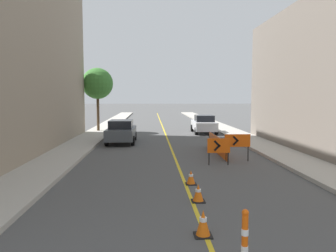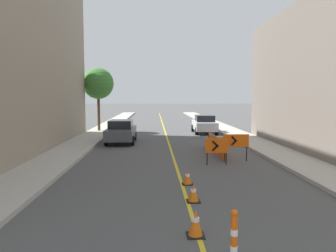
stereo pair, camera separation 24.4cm
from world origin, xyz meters
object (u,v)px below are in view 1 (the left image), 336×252
(traffic_cone_third, at_px, (203,223))
(traffic_cone_fourth, at_px, (198,193))
(street_tree_left_near, at_px, (98,84))
(arrow_barricade_secondary, at_px, (237,142))
(parked_car_curb_mid, at_px, (204,124))
(arrow_barricade_primary, at_px, (219,147))
(traffic_cone_fifth, at_px, (191,177))
(parked_car_curb_near, at_px, (121,131))
(delineator_post_front, at_px, (245,249))

(traffic_cone_third, xyz_separation_m, traffic_cone_fourth, (0.25, 2.46, -0.04))
(traffic_cone_fourth, relative_size, street_tree_left_near, 0.10)
(arrow_barricade_secondary, relative_size, parked_car_curb_mid, 0.31)
(traffic_cone_third, bearing_deg, arrow_barricade_primary, 75.72)
(traffic_cone_fourth, bearing_deg, street_tree_left_near, 107.17)
(traffic_cone_fifth, height_order, parked_car_curb_near, parked_car_curb_near)
(delineator_post_front, relative_size, arrow_barricade_primary, 1.00)
(traffic_cone_fourth, xyz_separation_m, traffic_cone_fifth, (0.02, 1.97, -0.01))
(traffic_cone_third, height_order, traffic_cone_fourth, traffic_cone_third)
(delineator_post_front, bearing_deg, parked_car_curb_near, 102.00)
(arrow_barricade_secondary, distance_m, parked_car_curb_mid, 12.53)
(traffic_cone_fifth, height_order, parked_car_curb_mid, parked_car_curb_mid)
(delineator_post_front, distance_m, parked_car_curb_mid, 23.12)
(traffic_cone_fifth, height_order, arrow_barricade_primary, arrow_barricade_primary)
(delineator_post_front, relative_size, street_tree_left_near, 0.22)
(arrow_barricade_primary, xyz_separation_m, street_tree_left_near, (-7.85, 14.54, 3.47))
(traffic_cone_fourth, xyz_separation_m, delineator_post_front, (0.19, -4.24, 0.28))
(delineator_post_front, relative_size, parked_car_curb_near, 0.29)
(arrow_barricade_primary, bearing_deg, traffic_cone_fourth, -107.23)
(traffic_cone_fourth, bearing_deg, traffic_cone_third, -95.72)
(traffic_cone_third, distance_m, delineator_post_front, 1.85)
(traffic_cone_fourth, distance_m, arrow_barricade_secondary, 6.82)
(traffic_cone_third, distance_m, parked_car_curb_near, 15.70)
(arrow_barricade_secondary, bearing_deg, traffic_cone_third, -110.54)
(arrow_barricade_primary, bearing_deg, parked_car_curb_near, 125.06)
(arrow_barricade_primary, bearing_deg, arrow_barricade_secondary, 38.84)
(traffic_cone_third, xyz_separation_m, arrow_barricade_primary, (1.97, 7.75, 0.56))
(traffic_cone_fifth, distance_m, parked_car_curb_mid, 17.02)
(traffic_cone_fourth, bearing_deg, parked_car_curb_near, 104.98)
(parked_car_curb_near, bearing_deg, arrow_barricade_primary, -54.94)
(traffic_cone_third, distance_m, arrow_barricade_secondary, 9.18)
(parked_car_curb_near, height_order, parked_car_curb_mid, same)
(delineator_post_front, xyz_separation_m, parked_car_curb_near, (-3.65, 17.14, 0.26))
(traffic_cone_third, relative_size, arrow_barricade_primary, 0.49)
(parked_car_curb_near, distance_m, street_tree_left_near, 8.22)
(delineator_post_front, xyz_separation_m, arrow_barricade_primary, (1.53, 9.53, 0.32))
(traffic_cone_third, height_order, parked_car_curb_near, parked_car_curb_near)
(traffic_cone_third, distance_m, traffic_cone_fourth, 2.47)
(delineator_post_front, height_order, parked_car_curb_mid, parked_car_curb_mid)
(arrow_barricade_secondary, xyz_separation_m, parked_car_curb_mid, (0.38, 12.52, -0.17))
(traffic_cone_third, bearing_deg, arrow_barricade_secondary, 70.31)
(traffic_cone_fifth, xyz_separation_m, delineator_post_front, (0.17, -6.21, 0.29))
(arrow_barricade_primary, relative_size, parked_car_curb_mid, 0.29)
(delineator_post_front, bearing_deg, arrow_barricade_primary, 80.86)
(traffic_cone_fourth, distance_m, street_tree_left_near, 21.15)
(traffic_cone_fourth, relative_size, parked_car_curb_near, 0.12)
(delineator_post_front, height_order, street_tree_left_near, street_tree_left_near)
(traffic_cone_third, relative_size, street_tree_left_near, 0.11)
(street_tree_left_near, bearing_deg, arrow_barricade_secondary, -56.74)
(delineator_post_front, bearing_deg, parked_car_curb_mid, 82.49)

